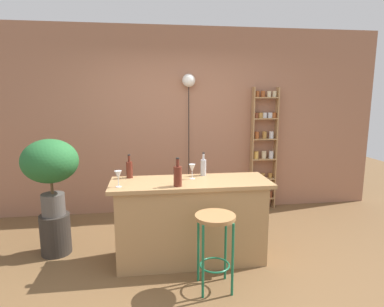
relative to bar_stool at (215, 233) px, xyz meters
The scene contains 13 objects.
ground 0.63m from the bar_stool, 118.47° to the left, with size 12.00×12.00×0.00m, color brown.
back_wall 2.39m from the bar_stool, 93.87° to the left, with size 6.40×0.10×2.80m, color #9E6B51.
kitchen_counter 0.60m from the bar_stool, 104.61° to the left, with size 1.70×0.60×0.90m.
bar_stool is the anchor object (origin of this frame).
spice_shelf 2.46m from the bar_stool, 59.90° to the left, with size 0.41×0.12×1.92m.
plant_stool 1.93m from the bar_stool, 150.95° to the left, with size 0.33×0.33×0.46m, color #2D2823.
potted_plant 1.97m from the bar_stool, 150.95° to the left, with size 0.61×0.55×0.86m.
bottle_soda_blue 1.22m from the bar_stool, 135.01° to the left, with size 0.07×0.07×0.26m.
bottle_spirits_clear 0.68m from the bar_stool, 127.74° to the left, with size 0.08×0.08×0.29m.
bottle_vinegar 0.92m from the bar_stool, 88.15° to the left, with size 0.06×0.06×0.26m.
wine_glass_left 1.10m from the bar_stool, 153.43° to the left, with size 0.07×0.07×0.16m.
wine_glass_center 0.82m from the bar_stool, 100.44° to the left, with size 0.07×0.07×0.16m.
pendant_globe_light 2.56m from the bar_stool, 89.28° to the left, with size 0.19×0.19×2.11m.
Camera 1 is at (-0.44, -3.02, 1.79)m, focal length 30.31 mm.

